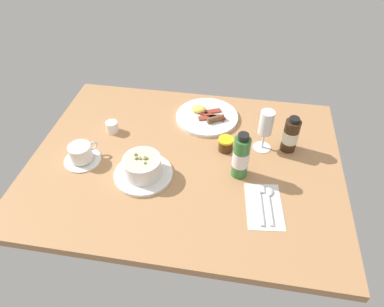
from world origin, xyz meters
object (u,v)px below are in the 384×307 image
at_px(jam_jar, 226,144).
at_px(sauce_bottle_brown, 291,135).
at_px(sauce_bottle_green, 241,157).
at_px(porridge_bowl, 143,168).
at_px(wine_glass, 266,125).
at_px(coffee_cup, 81,154).
at_px(creamer_jug, 112,127).
at_px(breakfast_plate, 207,116).
at_px(cutlery_setting, 264,205).

distance_m(jam_jar, sauce_bottle_brown, 0.23).
height_order(sauce_bottle_green, sauce_bottle_brown, sauce_bottle_green).
bearing_deg(jam_jar, sauce_bottle_green, -63.82).
xyz_separation_m(porridge_bowl, sauce_bottle_green, (0.32, 0.06, 0.04)).
bearing_deg(wine_glass, coffee_cup, -164.60).
xyz_separation_m(coffee_cup, creamer_jug, (0.05, 0.17, -0.01)).
bearing_deg(jam_jar, creamer_jug, 175.49).
distance_m(sauce_bottle_green, breakfast_plate, 0.34).
bearing_deg(breakfast_plate, cutlery_setting, -60.24).
bearing_deg(sauce_bottle_green, porridge_bowl, -169.42).
height_order(cutlery_setting, jam_jar, jam_jar).
relative_size(porridge_bowl, creamer_jug, 3.81).
height_order(creamer_jug, breakfast_plate, creamer_jug).
bearing_deg(sauce_bottle_brown, jam_jar, -169.25).
relative_size(coffee_cup, creamer_jug, 2.49).
height_order(wine_glass, sauce_bottle_green, sauce_bottle_green).
distance_m(porridge_bowl, creamer_jug, 0.28).
bearing_deg(coffee_cup, porridge_bowl, -8.88).
height_order(cutlery_setting, wine_glass, wine_glass).
xyz_separation_m(jam_jar, breakfast_plate, (-0.09, 0.18, -0.02)).
distance_m(porridge_bowl, cutlery_setting, 0.41).
bearing_deg(breakfast_plate, sauce_bottle_green, -63.04).
distance_m(cutlery_setting, creamer_jug, 0.65).
height_order(jam_jar, sauce_bottle_green, sauce_bottle_green).
height_order(cutlery_setting, creamer_jug, creamer_jug).
xyz_separation_m(wine_glass, breakfast_plate, (-0.23, 0.14, -0.10)).
height_order(cutlery_setting, sauce_bottle_brown, sauce_bottle_brown).
relative_size(wine_glass, sauce_bottle_brown, 1.14).
distance_m(creamer_jug, sauce_bottle_green, 0.53).
xyz_separation_m(creamer_jug, sauce_bottle_green, (0.50, -0.15, 0.06)).
distance_m(jam_jar, sauce_bottle_green, 0.14).
xyz_separation_m(creamer_jug, wine_glass, (0.58, -0.00, 0.08)).
bearing_deg(sauce_bottle_green, creamer_jug, 163.31).
relative_size(cutlery_setting, breakfast_plate, 0.77).
relative_size(creamer_jug, sauce_bottle_brown, 0.37).
relative_size(sauce_bottle_green, sauce_bottle_brown, 1.24).
xyz_separation_m(cutlery_setting, wine_glass, (-0.01, 0.27, 0.10)).
height_order(coffee_cup, jam_jar, coffee_cup).
height_order(creamer_jug, wine_glass, wine_glass).
bearing_deg(wine_glass, porridge_bowl, -152.09).
xyz_separation_m(wine_glass, sauce_bottle_brown, (0.09, 0.01, -0.04)).
xyz_separation_m(wine_glass, jam_jar, (-0.13, -0.03, -0.08)).
xyz_separation_m(cutlery_setting, sauce_bottle_green, (-0.09, 0.12, 0.08)).
bearing_deg(wine_glass, cutlery_setting, -87.39).
bearing_deg(cutlery_setting, breakfast_plate, 119.76).
distance_m(porridge_bowl, sauce_bottle_brown, 0.54).
distance_m(cutlery_setting, sauce_bottle_brown, 0.30).
distance_m(cutlery_setting, wine_glass, 0.29).
height_order(wine_glass, breakfast_plate, wine_glass).
bearing_deg(cutlery_setting, creamer_jug, 155.18).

